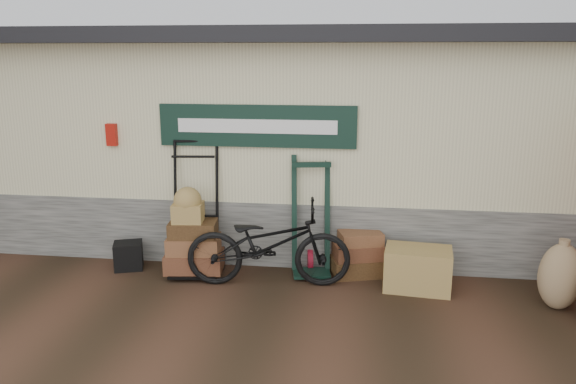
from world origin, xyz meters
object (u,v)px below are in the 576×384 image
object	(u,v)px
porter_trolley	(195,207)
suitcase_stack	(358,253)
green_barrow	(311,216)
bicycle	(268,240)
black_trunk	(128,256)
wicker_hamper	(418,269)

from	to	relation	value
porter_trolley	suitcase_stack	xyz separation A→B (m)	(2.16, 0.12, -0.59)
green_barrow	suitcase_stack	bearing A→B (deg)	-10.01
bicycle	black_trunk	bearing A→B (deg)	75.88
green_barrow	wicker_hamper	size ratio (longest dim) A/B	1.96
porter_trolley	black_trunk	distance (m)	1.19
green_barrow	wicker_hamper	distance (m)	1.51
porter_trolley	bicycle	world-z (taller)	porter_trolley
porter_trolley	bicycle	xyz separation A→B (m)	(1.04, -0.36, -0.30)
green_barrow	wicker_hamper	bearing A→B (deg)	-24.70
porter_trolley	suitcase_stack	bearing A→B (deg)	-3.63
wicker_hamper	green_barrow	bearing A→B (deg)	165.31
wicker_hamper	bicycle	distance (m)	1.90
black_trunk	bicycle	world-z (taller)	bicycle
suitcase_stack	green_barrow	bearing A→B (deg)	-180.00
wicker_hamper	suitcase_stack	bearing A→B (deg)	154.23
suitcase_stack	black_trunk	world-z (taller)	suitcase_stack
green_barrow	black_trunk	bearing A→B (deg)	174.37
bicycle	porter_trolley	bearing A→B (deg)	65.24
suitcase_stack	bicycle	world-z (taller)	bicycle
wicker_hamper	black_trunk	bearing A→B (deg)	177.48
wicker_hamper	black_trunk	xyz separation A→B (m)	(-3.85, 0.17, -0.08)
porter_trolley	green_barrow	xyz separation A→B (m)	(1.53, 0.12, -0.11)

